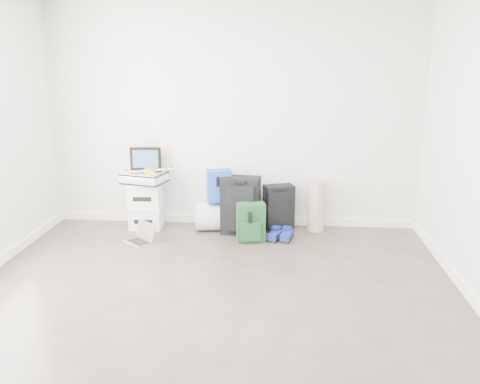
# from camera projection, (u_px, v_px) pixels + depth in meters

# --- Properties ---
(ground) EXTENTS (5.00, 5.00, 0.00)m
(ground) POSITION_uv_depth(u_px,v_px,m) (204.00, 323.00, 4.05)
(ground) COLOR #342D26
(ground) RESTS_ON ground
(room_envelope) EXTENTS (4.52, 5.02, 2.71)m
(room_envelope) POSITION_uv_depth(u_px,v_px,m) (200.00, 105.00, 3.62)
(room_envelope) COLOR silver
(room_envelope) RESTS_ON ground
(boxes_stack) EXTENTS (0.41, 0.34, 0.57)m
(boxes_stack) POSITION_uv_depth(u_px,v_px,m) (146.00, 205.00, 6.22)
(boxes_stack) COLOR silver
(boxes_stack) RESTS_ON ground
(briefcase) EXTENTS (0.56, 0.47, 0.14)m
(briefcase) POSITION_uv_depth(u_px,v_px,m) (144.00, 178.00, 6.13)
(briefcase) COLOR #B2B2B7
(briefcase) RESTS_ON boxes_stack
(painting) EXTENTS (0.38, 0.05, 0.28)m
(painting) POSITION_uv_depth(u_px,v_px,m) (146.00, 159.00, 6.17)
(painting) COLOR black
(painting) RESTS_ON briefcase
(drone) EXTENTS (0.52, 0.52, 0.05)m
(drone) POSITION_uv_depth(u_px,v_px,m) (150.00, 170.00, 6.08)
(drone) COLOR #C39016
(drone) RESTS_ON briefcase
(duffel_bag) EXTENTS (0.60, 0.41, 0.35)m
(duffel_bag) POSITION_uv_depth(u_px,v_px,m) (220.00, 216.00, 6.17)
(duffel_bag) COLOR gray
(duffel_bag) RESTS_ON ground
(blue_backpack) EXTENTS (0.32, 0.27, 0.40)m
(blue_backpack) POSITION_uv_depth(u_px,v_px,m) (219.00, 187.00, 6.04)
(blue_backpack) COLOR #1B3EB3
(blue_backpack) RESTS_ON duffel_bag
(large_suitcase) EXTENTS (0.47, 0.34, 0.69)m
(large_suitcase) POSITION_uv_depth(u_px,v_px,m) (241.00, 206.00, 6.00)
(large_suitcase) COLOR black
(large_suitcase) RESTS_ON ground
(green_backpack) EXTENTS (0.35, 0.28, 0.44)m
(green_backpack) POSITION_uv_depth(u_px,v_px,m) (251.00, 223.00, 5.78)
(green_backpack) COLOR #153B22
(green_backpack) RESTS_ON ground
(carry_on) EXTENTS (0.40, 0.33, 0.55)m
(carry_on) POSITION_uv_depth(u_px,v_px,m) (279.00, 208.00, 6.16)
(carry_on) COLOR black
(carry_on) RESTS_ON ground
(shoes) EXTENTS (0.32, 0.30, 0.09)m
(shoes) POSITION_uv_depth(u_px,v_px,m) (281.00, 236.00, 5.87)
(shoes) COLOR black
(shoes) RESTS_ON ground
(rolled_rug) EXTENTS (0.20, 0.20, 0.62)m
(rolled_rug) POSITION_uv_depth(u_px,v_px,m) (316.00, 206.00, 6.12)
(rolled_rug) COLOR tan
(rolled_rug) RESTS_ON ground
(laptop) EXTENTS (0.39, 0.38, 0.23)m
(laptop) POSITION_uv_depth(u_px,v_px,m) (141.00, 237.00, 5.79)
(laptop) COLOR silver
(laptop) RESTS_ON ground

